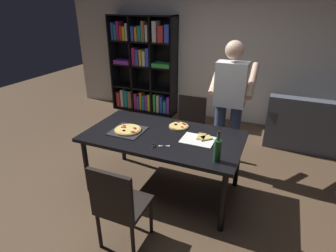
% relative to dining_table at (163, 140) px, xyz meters
% --- Properties ---
extents(ground_plane, '(12.00, 12.00, 0.00)m').
position_rel_dining_table_xyz_m(ground_plane, '(0.00, 0.00, -0.68)').
color(ground_plane, brown).
extents(back_wall, '(6.40, 0.10, 2.80)m').
position_rel_dining_table_xyz_m(back_wall, '(0.00, 2.60, 0.72)').
color(back_wall, silver).
rests_on(back_wall, ground_plane).
extents(dining_table, '(1.81, 0.98, 0.75)m').
position_rel_dining_table_xyz_m(dining_table, '(0.00, 0.00, 0.00)').
color(dining_table, black).
rests_on(dining_table, ground_plane).
extents(chair_near_camera, '(0.42, 0.42, 0.90)m').
position_rel_dining_table_xyz_m(chair_near_camera, '(-0.00, -0.97, -0.17)').
color(chair_near_camera, black).
rests_on(chair_near_camera, ground_plane).
extents(chair_far_side, '(0.42, 0.42, 0.90)m').
position_rel_dining_table_xyz_m(chair_far_side, '(0.00, 0.97, -0.17)').
color(chair_far_side, black).
rests_on(chair_far_side, ground_plane).
extents(couch, '(1.71, 0.88, 0.85)m').
position_rel_dining_table_xyz_m(couch, '(1.90, 1.99, -0.38)').
color(couch, '#4C515B').
rests_on(couch, ground_plane).
extents(bookshelf, '(1.40, 0.35, 1.95)m').
position_rel_dining_table_xyz_m(bookshelf, '(-1.49, 2.38, 0.27)').
color(bookshelf, black).
rests_on(bookshelf, ground_plane).
extents(person_serving_pizza, '(0.55, 0.54, 1.75)m').
position_rel_dining_table_xyz_m(person_serving_pizza, '(0.60, 0.75, 0.32)').
color(person_serving_pizza, '#38476B').
rests_on(person_serving_pizza, ground_plane).
extents(pepperoni_pizza_on_tray, '(0.38, 0.38, 0.04)m').
position_rel_dining_table_xyz_m(pepperoni_pizza_on_tray, '(-0.42, -0.08, 0.08)').
color(pepperoni_pizza_on_tray, '#2D2D33').
rests_on(pepperoni_pizza_on_tray, dining_table).
extents(pizza_slices_on_towel, '(0.36, 0.28, 0.03)m').
position_rel_dining_table_xyz_m(pizza_slices_on_towel, '(0.43, 0.05, 0.08)').
color(pizza_slices_on_towel, white).
rests_on(pizza_slices_on_towel, dining_table).
extents(wine_bottle, '(0.07, 0.07, 0.32)m').
position_rel_dining_table_xyz_m(wine_bottle, '(0.71, -0.32, 0.19)').
color(wine_bottle, '#194723').
rests_on(wine_bottle, dining_table).
extents(kitchen_scissors, '(0.20, 0.12, 0.01)m').
position_rel_dining_table_xyz_m(kitchen_scissors, '(0.06, -0.28, 0.07)').
color(kitchen_scissors, silver).
rests_on(kitchen_scissors, dining_table).
extents(second_pizza_plain, '(0.24, 0.24, 0.03)m').
position_rel_dining_table_xyz_m(second_pizza_plain, '(0.09, 0.27, 0.08)').
color(second_pizza_plain, tan).
rests_on(second_pizza_plain, dining_table).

